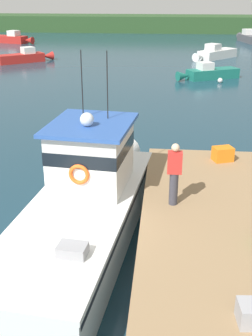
% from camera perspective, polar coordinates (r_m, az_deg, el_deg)
% --- Properties ---
extents(ground_plane, '(200.00, 200.00, 0.00)m').
position_cam_1_polar(ground_plane, '(11.35, -7.25, -10.73)').
color(ground_plane, '#193847').
extents(main_fishing_boat, '(3.41, 9.94, 4.80)m').
position_cam_1_polar(main_fishing_boat, '(11.47, -5.36, -4.43)').
color(main_fishing_boat, white).
rests_on(main_fishing_boat, ground).
extents(crate_stack_mid_dock, '(0.71, 0.62, 0.45)m').
position_cam_1_polar(crate_stack_mid_dock, '(13.82, 12.88, 1.86)').
color(crate_stack_mid_dock, orange).
rests_on(crate_stack_mid_dock, dock).
extents(deckhand_by_the_boat, '(0.36, 0.22, 1.63)m').
position_cam_1_polar(deckhand_by_the_boat, '(10.55, 6.52, -0.67)').
color(deckhand_by_the_boat, '#383842').
rests_on(deckhand_by_the_boat, dock).
extents(moored_boat_mid_harbor, '(4.78, 4.13, 1.34)m').
position_cam_1_polar(moored_boat_mid_harbor, '(41.48, -13.47, 14.31)').
color(moored_boat_mid_harbor, red).
rests_on(moored_boat_mid_harbor, ground).
extents(moored_boat_far_left, '(4.88, 3.09, 1.26)m').
position_cam_1_polar(moored_boat_far_left, '(33.20, 11.06, 12.42)').
color(moored_boat_far_left, '#196B5B').
rests_on(moored_boat_far_left, ground).
extents(moored_boat_off_the_point, '(4.62, 5.02, 1.45)m').
position_cam_1_polar(moored_boat_off_the_point, '(43.28, 11.88, 14.83)').
color(moored_boat_off_the_point, white).
rests_on(moored_boat_off_the_point, ground).
extents(moored_boat_outer_mooring, '(6.03, 2.93, 1.52)m').
position_cam_1_polar(moored_boat_outer_mooring, '(57.25, -15.15, 16.44)').
color(moored_boat_outer_mooring, red).
rests_on(moored_boat_outer_mooring, ground).
extents(moored_boat_far_right, '(2.62, 6.23, 1.56)m').
position_cam_1_polar(moored_boat_far_right, '(58.54, 16.22, 16.47)').
color(moored_boat_far_right, '#4C4C51').
rests_on(moored_boat_far_right, ground).
extents(mooring_buoy_channel_marker, '(0.35, 0.35, 0.35)m').
position_cam_1_polar(mooring_buoy_channel_marker, '(31.94, 12.54, 11.43)').
color(mooring_buoy_channel_marker, silver).
rests_on(mooring_buoy_channel_marker, ground).
extents(far_shoreline, '(120.00, 8.00, 2.40)m').
position_cam_1_polar(far_shoreline, '(71.41, 3.80, 18.83)').
color(far_shoreline, '#284723').
rests_on(far_shoreline, ground).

